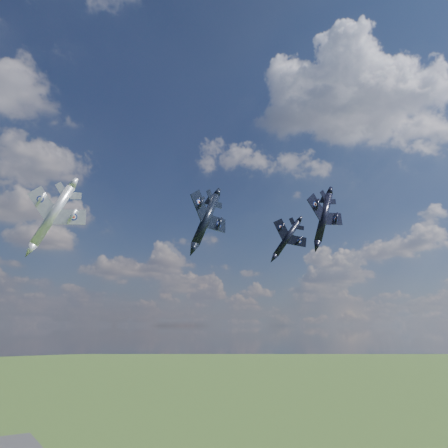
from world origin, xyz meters
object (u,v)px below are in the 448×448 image
jet_high_navy (287,238)px  jet_left_silver (53,215)px  jet_right_navy (324,218)px  jet_lead_navy (206,219)px

jet_high_navy → jet_left_silver: jet_high_navy is taller
jet_high_navy → jet_left_silver: size_ratio=0.90×
jet_left_silver → jet_high_navy: bearing=23.7°
jet_high_navy → jet_left_silver: bearing=-158.5°
jet_left_silver → jet_right_navy: bearing=-10.2°
jet_lead_navy → jet_high_navy: (32.72, 16.89, 3.12)m
jet_lead_navy → jet_high_navy: size_ratio=1.03×
jet_right_navy → jet_high_navy: jet_high_navy is taller
jet_right_navy → jet_left_silver: (-39.66, 24.90, 0.28)m
jet_lead_navy → jet_right_navy: bearing=-46.6°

